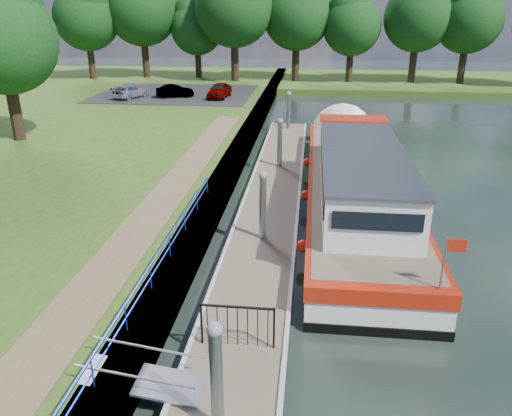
# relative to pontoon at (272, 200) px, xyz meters

# --- Properties ---
(bank_edge) EXTENTS (1.10, 90.00, 0.78)m
(bank_edge) POSITION_rel_pontoon_xyz_m (-2.55, 2.00, 0.20)
(bank_edge) COLOR #473D2D
(bank_edge) RESTS_ON ground
(far_bank) EXTENTS (60.00, 18.00, 0.60)m
(far_bank) POSITION_rel_pontoon_xyz_m (12.00, 39.00, 0.12)
(far_bank) COLOR #2D4914
(far_bank) RESTS_ON ground
(footpath) EXTENTS (1.60, 40.00, 0.05)m
(footpath) POSITION_rel_pontoon_xyz_m (-4.40, -5.00, 0.62)
(footpath) COLOR brown
(footpath) RESTS_ON riverbank
(carpark) EXTENTS (14.00, 12.00, 0.06)m
(carpark) POSITION_rel_pontoon_xyz_m (-11.00, 25.00, 0.62)
(carpark) COLOR black
(carpark) RESTS_ON riverbank
(blue_fence) EXTENTS (0.04, 18.04, 0.72)m
(blue_fence) POSITION_rel_pontoon_xyz_m (-2.75, -10.00, 1.13)
(blue_fence) COLOR #0C2DBF
(blue_fence) RESTS_ON riverbank
(pontoon) EXTENTS (2.50, 30.00, 0.56)m
(pontoon) POSITION_rel_pontoon_xyz_m (0.00, 0.00, 0.00)
(pontoon) COLOR brown
(pontoon) RESTS_ON ground
(mooring_piles) EXTENTS (0.30, 27.30, 3.55)m
(mooring_piles) POSITION_rel_pontoon_xyz_m (0.00, 0.00, 1.10)
(mooring_piles) COLOR gray
(mooring_piles) RESTS_ON ground
(gangway) EXTENTS (2.58, 1.00, 0.92)m
(gangway) POSITION_rel_pontoon_xyz_m (-1.85, -12.50, 0.44)
(gangway) COLOR #A5A8AD
(gangway) RESTS_ON ground
(gate_panel) EXTENTS (1.85, 0.05, 1.15)m
(gate_panel) POSITION_rel_pontoon_xyz_m (-0.00, -10.80, 0.97)
(gate_panel) COLOR black
(gate_panel) RESTS_ON ground
(barge) EXTENTS (4.36, 21.15, 4.78)m
(barge) POSITION_rel_pontoon_xyz_m (3.60, 0.89, 0.90)
(barge) COLOR black
(barge) RESTS_ON ground
(horizon_trees) EXTENTS (54.38, 10.03, 12.87)m
(horizon_trees) POSITION_rel_pontoon_xyz_m (-1.61, 35.68, 7.76)
(horizon_trees) COLOR #332316
(horizon_trees) RESTS_ON ground
(bank_tree_a) EXTENTS (6.12, 6.12, 9.72)m
(bank_tree_a) POSITION_rel_pontoon_xyz_m (-15.99, 7.08, 6.84)
(bank_tree_a) COLOR #332316
(bank_tree_a) RESTS_ON riverbank
(car_a) EXTENTS (1.88, 3.93, 1.30)m
(car_a) POSITION_rel_pontoon_xyz_m (-6.53, 22.85, 1.30)
(car_a) COLOR #999999
(car_a) RESTS_ON carpark
(car_b) EXTENTS (3.49, 2.09, 1.09)m
(car_b) POSITION_rel_pontoon_xyz_m (-10.51, 22.70, 1.20)
(car_b) COLOR #999999
(car_b) RESTS_ON carpark
(car_c) EXTENTS (2.57, 3.96, 1.07)m
(car_c) POSITION_rel_pontoon_xyz_m (-14.36, 22.00, 1.18)
(car_c) COLOR #999999
(car_c) RESTS_ON carpark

